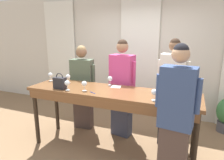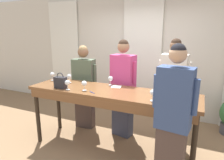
# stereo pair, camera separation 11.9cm
# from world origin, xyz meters

# --- Properties ---
(ground_plane) EXTENTS (18.00, 18.00, 0.00)m
(ground_plane) POSITION_xyz_m (0.00, 0.00, 0.00)
(ground_plane) COLOR #846647
(wall_back) EXTENTS (12.00, 0.06, 2.80)m
(wall_back) POSITION_xyz_m (0.00, 1.80, 1.40)
(wall_back) COLOR beige
(wall_back) RESTS_ON ground_plane
(curtain_panel_left) EXTENTS (0.89, 0.03, 2.69)m
(curtain_panel_left) POSITION_xyz_m (-2.17, 1.74, 1.34)
(curtain_panel_left) COLOR white
(curtain_panel_left) RESTS_ON ground_plane
(curtain_panel_center) EXTENTS (0.89, 0.03, 2.69)m
(curtain_panel_center) POSITION_xyz_m (0.00, 1.74, 1.34)
(curtain_panel_center) COLOR white
(curtain_panel_center) RESTS_ON ground_plane
(tasting_bar) EXTENTS (2.71, 0.72, 1.04)m
(tasting_bar) POSITION_xyz_m (0.00, -0.03, 0.93)
(tasting_bar) COLOR brown
(tasting_bar) RESTS_ON ground_plane
(wine_bottle) EXTENTS (0.08, 0.08, 0.34)m
(wine_bottle) POSITION_xyz_m (1.17, 0.25, 1.17)
(wine_bottle) COLOR black
(wine_bottle) RESTS_ON tasting_bar
(handbag) EXTENTS (0.19, 0.11, 0.26)m
(handbag) POSITION_xyz_m (-0.79, -0.21, 1.14)
(handbag) COLOR #232328
(handbag) RESTS_ON tasting_bar
(wine_glass_front_left) EXTENTS (0.08, 0.08, 0.16)m
(wine_glass_front_left) POSITION_xyz_m (0.72, -0.21, 1.15)
(wine_glass_front_left) COLOR white
(wine_glass_front_left) RESTS_ON tasting_bar
(wine_glass_front_mid) EXTENTS (0.08, 0.08, 0.16)m
(wine_glass_front_mid) POSITION_xyz_m (0.93, 0.21, 1.15)
(wine_glass_front_mid) COLOR white
(wine_glass_front_mid) RESTS_ON tasting_bar
(wine_glass_front_right) EXTENTS (0.08, 0.08, 0.16)m
(wine_glass_front_right) POSITION_xyz_m (-0.12, 0.28, 1.15)
(wine_glass_front_right) COLOR white
(wine_glass_front_right) RESTS_ON tasting_bar
(wine_glass_center_left) EXTENTS (0.08, 0.08, 0.16)m
(wine_glass_center_left) POSITION_xyz_m (-1.26, 0.15, 1.15)
(wine_glass_center_left) COLOR white
(wine_glass_center_left) RESTS_ON tasting_bar
(wine_glass_center_mid) EXTENTS (0.08, 0.08, 0.16)m
(wine_glass_center_mid) POSITION_xyz_m (-0.63, -0.25, 1.15)
(wine_glass_center_mid) COLOR white
(wine_glass_center_mid) RESTS_ON tasting_bar
(wine_glass_center_right) EXTENTS (0.08, 0.08, 0.16)m
(wine_glass_center_right) POSITION_xyz_m (-0.87, 0.13, 1.15)
(wine_glass_center_right) COLOR white
(wine_glass_center_right) RESTS_ON tasting_bar
(wine_glass_back_left) EXTENTS (0.08, 0.08, 0.16)m
(wine_glass_back_left) POSITION_xyz_m (-0.36, -0.17, 1.15)
(wine_glass_back_left) COLOR white
(wine_glass_back_left) RESTS_ON tasting_bar
(napkin) EXTENTS (0.18, 0.18, 0.00)m
(napkin) POSITION_xyz_m (0.01, 0.23, 1.04)
(napkin) COLOR white
(napkin) RESTS_ON tasting_bar
(pen) EXTENTS (0.12, 0.06, 0.01)m
(pen) POSITION_xyz_m (-0.20, -0.23, 1.05)
(pen) COLOR #193399
(pen) RESTS_ON tasting_bar
(guest_olive_jacket) EXTENTS (0.54, 0.27, 1.68)m
(guest_olive_jacket) POSITION_xyz_m (-0.83, 0.56, 0.87)
(guest_olive_jacket) COLOR #473833
(guest_olive_jacket) RESTS_ON ground_plane
(guest_pink_top) EXTENTS (0.54, 0.31, 1.81)m
(guest_pink_top) POSITION_xyz_m (-0.00, 0.56, 0.93)
(guest_pink_top) COLOR #383D51
(guest_pink_top) RESTS_ON ground_plane
(guest_cream_sweater) EXTENTS (0.51, 0.26, 1.84)m
(guest_cream_sweater) POSITION_xyz_m (0.88, 0.56, 0.94)
(guest_cream_sweater) COLOR #28282D
(guest_cream_sweater) RESTS_ON ground_plane
(host_pouring) EXTENTS (0.49, 0.26, 1.83)m
(host_pouring) POSITION_xyz_m (1.03, -0.57, 0.95)
(host_pouring) COLOR #473833
(host_pouring) RESTS_ON ground_plane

